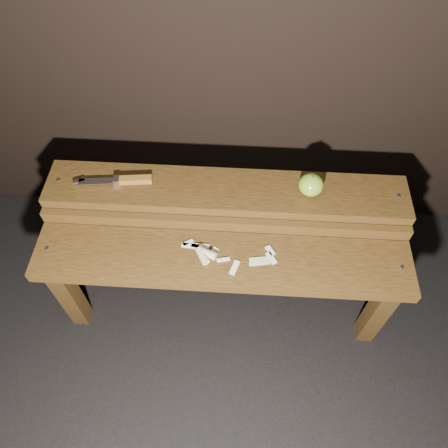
# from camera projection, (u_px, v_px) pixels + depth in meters

# --- Properties ---
(ground) EXTENTS (60.00, 60.00, 0.00)m
(ground) POSITION_uv_depth(u_px,v_px,m) (223.00, 301.00, 1.74)
(ground) COLOR black
(bench_front_tier) EXTENTS (1.20, 0.20, 0.42)m
(bench_front_tier) POSITION_uv_depth(u_px,v_px,m) (222.00, 271.00, 1.42)
(bench_front_tier) COLOR #31200C
(bench_front_tier) RESTS_ON ground
(bench_rear_tier) EXTENTS (1.20, 0.21, 0.50)m
(bench_rear_tier) POSITION_uv_depth(u_px,v_px,m) (226.00, 205.00, 1.50)
(bench_rear_tier) COLOR #31200C
(bench_rear_tier) RESTS_ON ground
(apple) EXTENTS (0.08, 0.08, 0.08)m
(apple) POSITION_uv_depth(u_px,v_px,m) (311.00, 185.00, 1.39)
(apple) COLOR olive
(apple) RESTS_ON bench_rear_tier
(knife) EXTENTS (0.26, 0.05, 0.02)m
(knife) POSITION_uv_depth(u_px,v_px,m) (126.00, 180.00, 1.44)
(knife) COLOR brown
(knife) RESTS_ON bench_rear_tier
(apple_scraps) EXTENTS (0.31, 0.12, 0.03)m
(apple_scraps) POSITION_uv_depth(u_px,v_px,m) (214.00, 255.00, 1.37)
(apple_scraps) COLOR beige
(apple_scraps) RESTS_ON bench_front_tier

